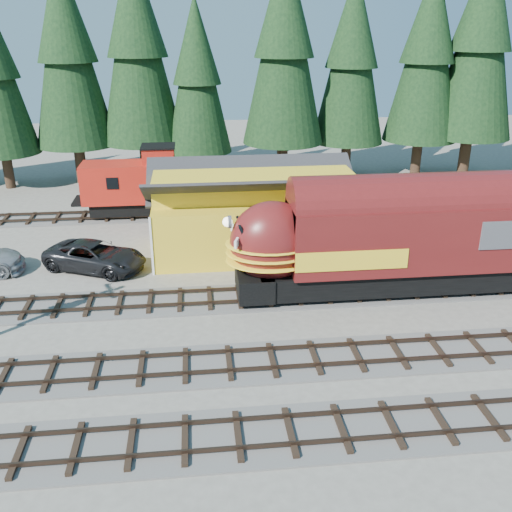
{
  "coord_description": "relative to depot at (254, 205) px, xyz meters",
  "views": [
    {
      "loc": [
        -3.51,
        -22.03,
        13.26
      ],
      "look_at": [
        -0.62,
        4.0,
        2.35
      ],
      "focal_mm": 40.0,
      "sensor_mm": 36.0,
      "label": 1
    }
  ],
  "objects": [
    {
      "name": "ground",
      "position": [
        0.0,
        -10.5,
        -2.96
      ],
      "size": [
        120.0,
        120.0,
        0.0
      ],
      "primitive_type": "plane",
      "color": "#6B665B",
      "rests_on": "ground"
    },
    {
      "name": "track_spur",
      "position": [
        -10.0,
        7.5,
        -2.9
      ],
      "size": [
        32.0,
        3.2,
        0.33
      ],
      "color": "#4C4947",
      "rests_on": "ground"
    },
    {
      "name": "pickup_truck_a",
      "position": [
        -9.29,
        -1.85,
        -2.15
      ],
      "size": [
        6.41,
        4.85,
        1.62
      ],
      "primitive_type": "imported",
      "rotation": [
        0.0,
        0.0,
        1.14
      ],
      "color": "black",
      "rests_on": "ground"
    },
    {
      "name": "caboose",
      "position": [
        -6.79,
        7.5,
        -0.6
      ],
      "size": [
        9.05,
        2.62,
        4.7
      ],
      "color": "black",
      "rests_on": "ground"
    },
    {
      "name": "locomotive",
      "position": [
        6.4,
        -6.5,
        -0.19
      ],
      "size": [
        17.66,
        3.51,
        4.8
      ],
      "color": "black",
      "rests_on": "ground"
    },
    {
      "name": "depot",
      "position": [
        0.0,
        0.0,
        0.0
      ],
      "size": [
        12.8,
        7.0,
        5.3
      ],
      "color": "gold",
      "rests_on": "ground"
    },
    {
      "name": "track_siding",
      "position": [
        10.0,
        -6.5,
        -2.9
      ],
      "size": [
        68.0,
        3.2,
        0.33
      ],
      "color": "#4C4947",
      "rests_on": "ground"
    },
    {
      "name": "conifer_backdrop",
      "position": [
        7.67,
        14.8,
        7.31
      ],
      "size": [
        79.13,
        21.86,
        17.05
      ],
      "color": "black",
      "rests_on": "ground"
    }
  ]
}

